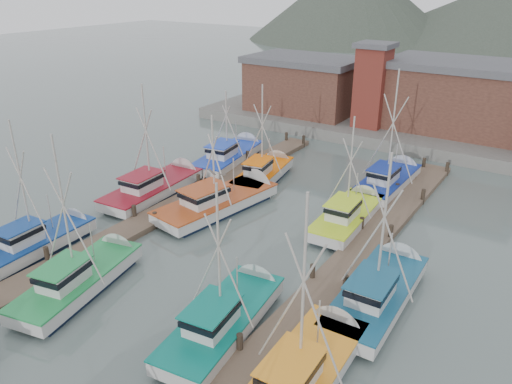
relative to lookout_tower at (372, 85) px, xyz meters
The scene contains 20 objects.
ground 33.52m from the lookout_tower, 86.53° to the right, with size 260.00×260.00×0.00m, color #4F5F5B.
dock_left 29.87m from the lookout_tower, 99.80° to the right, with size 2.30×46.00×1.50m.
dock_right 30.79m from the lookout_tower, 72.73° to the right, with size 2.30×46.00×1.50m.
quay 6.67m from the lookout_tower, 63.43° to the left, with size 44.00×16.00×1.20m, color slate.
shed_left 9.30m from the lookout_tower, 167.47° to the left, with size 12.72×8.48×6.20m.
shed_center 8.99m from the lookout_tower, 26.57° to the left, with size 14.84×9.54×6.90m.
lookout_tower is the anchor object (origin of this frame).
distant_hills 90.40m from the lookout_tower, 96.85° to the left, with size 175.00×140.00×42.00m.
boat_4 35.66m from the lookout_tower, 93.70° to the right, with size 4.37×9.07×9.72m.
boat_5 34.60m from the lookout_tower, 79.29° to the right, with size 3.80×9.13×8.67m.
boat_6 35.24m from the lookout_tower, 102.98° to the right, with size 3.69×8.25×9.19m.
boat_7 36.76m from the lookout_tower, 72.04° to the right, with size 3.94×8.96×9.80m.
boat_8 23.55m from the lookout_tower, 95.09° to the right, with size 4.78×10.73×8.23m.
boat_9 21.62m from the lookout_tower, 71.40° to the right, with size 3.40×8.68×8.47m.
boat_10 25.45m from the lookout_tower, 108.53° to the right, with size 4.01×9.84×9.69m.
boat_11 30.26m from the lookout_tower, 66.85° to the right, with size 3.82×9.40×9.34m.
boat_12 17.40m from the lookout_tower, 98.58° to the right, with size 3.92×8.67×8.86m.
boat_13 14.87m from the lookout_tower, 61.04° to the right, with size 4.12×9.08×10.42m.
boat_14 17.03m from the lookout_tower, 117.38° to the right, with size 4.30×9.82×7.58m.
gull_far 28.23m from the lookout_tower, 86.66° to the right, with size 1.54×0.66×0.24m.
Camera 1 is at (16.46, -16.44, 15.89)m, focal length 35.00 mm.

